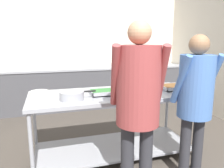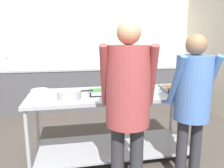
{
  "view_description": "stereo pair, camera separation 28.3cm",
  "coord_description": "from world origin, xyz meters",
  "px_view_note": "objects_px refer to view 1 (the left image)",
  "views": [
    {
      "loc": [
        -0.94,
        -1.08,
        1.55
      ],
      "look_at": [
        -0.11,
        1.65,
        0.97
      ],
      "focal_mm": 35.0,
      "sensor_mm": 36.0,
      "label": 1
    },
    {
      "loc": [
        -0.66,
        -1.15,
        1.55
      ],
      "look_at": [
        -0.11,
        1.65,
        0.97
      ],
      "focal_mm": 35.0,
      "sensor_mm": 36.0,
      "label": 2
    }
  ],
  "objects_px": {
    "serving_tray_roast": "(173,87)",
    "plate_stack": "(39,93)",
    "guest_serving_right": "(195,93)",
    "guest_serving_left": "(138,96)",
    "serving_tray_vegetables": "(139,87)",
    "sauce_pan": "(72,95)",
    "serving_tray_greens": "(108,92)"
  },
  "relations": [
    {
      "from": "serving_tray_greens",
      "to": "serving_tray_roast",
      "type": "xyz_separation_m",
      "value": [
        0.95,
        0.02,
        0.0
      ]
    },
    {
      "from": "guest_serving_left",
      "to": "serving_tray_roast",
      "type": "bearing_deg",
      "value": 43.28
    },
    {
      "from": "serving_tray_vegetables",
      "to": "serving_tray_roast",
      "type": "bearing_deg",
      "value": -18.75
    },
    {
      "from": "serving_tray_vegetables",
      "to": "guest_serving_left",
      "type": "bearing_deg",
      "value": -114.49
    },
    {
      "from": "sauce_pan",
      "to": "serving_tray_roast",
      "type": "bearing_deg",
      "value": 6.54
    },
    {
      "from": "plate_stack",
      "to": "serving_tray_roast",
      "type": "relative_size",
      "value": 0.64
    },
    {
      "from": "sauce_pan",
      "to": "guest_serving_right",
      "type": "xyz_separation_m",
      "value": [
        1.26,
        -0.54,
        0.06
      ]
    },
    {
      "from": "serving_tray_greens",
      "to": "sauce_pan",
      "type": "bearing_deg",
      "value": -163.37
    },
    {
      "from": "serving_tray_vegetables",
      "to": "plate_stack",
      "type": "bearing_deg",
      "value": -179.45
    },
    {
      "from": "guest_serving_right",
      "to": "sauce_pan",
      "type": "bearing_deg",
      "value": 156.61
    },
    {
      "from": "serving_tray_vegetables",
      "to": "serving_tray_roast",
      "type": "relative_size",
      "value": 1.26
    },
    {
      "from": "plate_stack",
      "to": "serving_tray_roast",
      "type": "height_order",
      "value": "plate_stack"
    },
    {
      "from": "guest_serving_left",
      "to": "guest_serving_right",
      "type": "xyz_separation_m",
      "value": [
        0.73,
        0.15,
        -0.06
      ]
    },
    {
      "from": "serving_tray_vegetables",
      "to": "guest_serving_right",
      "type": "xyz_separation_m",
      "value": [
        0.28,
        -0.86,
        0.09
      ]
    },
    {
      "from": "serving_tray_roast",
      "to": "serving_tray_greens",
      "type": "bearing_deg",
      "value": -178.76
    },
    {
      "from": "guest_serving_right",
      "to": "guest_serving_left",
      "type": "bearing_deg",
      "value": -168.71
    },
    {
      "from": "sauce_pan",
      "to": "guest_serving_left",
      "type": "distance_m",
      "value": 0.87
    },
    {
      "from": "plate_stack",
      "to": "guest_serving_left",
      "type": "distance_m",
      "value": 1.34
    },
    {
      "from": "sauce_pan",
      "to": "serving_tray_vegetables",
      "type": "distance_m",
      "value": 1.03
    },
    {
      "from": "serving_tray_greens",
      "to": "guest_serving_right",
      "type": "height_order",
      "value": "guest_serving_right"
    },
    {
      "from": "serving_tray_vegetables",
      "to": "sauce_pan",
      "type": "bearing_deg",
      "value": -162.14
    },
    {
      "from": "plate_stack",
      "to": "guest_serving_left",
      "type": "xyz_separation_m",
      "value": [
        0.89,
        -0.99,
        0.15
      ]
    },
    {
      "from": "guest_serving_right",
      "to": "serving_tray_greens",
      "type": "bearing_deg",
      "value": 138.52
    },
    {
      "from": "serving_tray_greens",
      "to": "guest_serving_right",
      "type": "distance_m",
      "value": 1.04
    },
    {
      "from": "serving_tray_roast",
      "to": "plate_stack",
      "type": "bearing_deg",
      "value": 175.56
    },
    {
      "from": "plate_stack",
      "to": "serving_tray_greens",
      "type": "relative_size",
      "value": 0.5
    },
    {
      "from": "serving_tray_greens",
      "to": "guest_serving_left",
      "type": "bearing_deg",
      "value": -87.06
    },
    {
      "from": "sauce_pan",
      "to": "serving_tray_greens",
      "type": "distance_m",
      "value": 0.5
    },
    {
      "from": "guest_serving_left",
      "to": "guest_serving_right",
      "type": "distance_m",
      "value": 0.75
    },
    {
      "from": "plate_stack",
      "to": "serving_tray_vegetables",
      "type": "bearing_deg",
      "value": 0.55
    },
    {
      "from": "plate_stack",
      "to": "serving_tray_greens",
      "type": "distance_m",
      "value": 0.86
    },
    {
      "from": "serving_tray_vegetables",
      "to": "guest_serving_left",
      "type": "xyz_separation_m",
      "value": [
        -0.46,
        -1.01,
        0.15
      ]
    }
  ]
}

